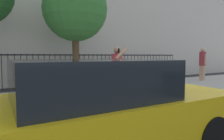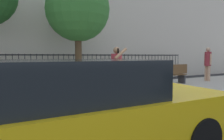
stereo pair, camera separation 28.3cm
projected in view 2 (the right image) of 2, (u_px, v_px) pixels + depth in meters
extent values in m
plane|color=#28282B|center=(183.00, 108.00, 5.74)|extent=(60.00, 60.00, 0.00)
cube|color=#B2ADA3|center=(138.00, 93.00, 7.66)|extent=(28.00, 4.40, 0.15)
cube|color=black|center=(99.00, 55.00, 10.81)|extent=(12.00, 0.04, 0.06)
cylinder|color=black|center=(0.00, 72.00, 8.64)|extent=(0.03, 0.03, 1.60)
cylinder|color=black|center=(6.00, 72.00, 8.76)|extent=(0.03, 0.03, 1.60)
cylinder|color=black|center=(13.00, 72.00, 8.88)|extent=(0.03, 0.03, 1.60)
cylinder|color=black|center=(19.00, 71.00, 9.00)|extent=(0.03, 0.03, 1.60)
cylinder|color=black|center=(25.00, 71.00, 9.12)|extent=(0.03, 0.03, 1.60)
cylinder|color=black|center=(31.00, 71.00, 9.24)|extent=(0.03, 0.03, 1.60)
cylinder|color=black|center=(37.00, 71.00, 9.36)|extent=(0.03, 0.03, 1.60)
cylinder|color=black|center=(43.00, 71.00, 9.48)|extent=(0.03, 0.03, 1.60)
cylinder|color=black|center=(48.00, 70.00, 9.60)|extent=(0.03, 0.03, 1.60)
cylinder|color=black|center=(54.00, 70.00, 9.72)|extent=(0.03, 0.03, 1.60)
cylinder|color=black|center=(59.00, 70.00, 9.84)|extent=(0.03, 0.03, 1.60)
cylinder|color=black|center=(64.00, 70.00, 9.96)|extent=(0.03, 0.03, 1.60)
cylinder|color=black|center=(69.00, 70.00, 10.08)|extent=(0.03, 0.03, 1.60)
cylinder|color=black|center=(74.00, 70.00, 10.20)|extent=(0.03, 0.03, 1.60)
cylinder|color=black|center=(79.00, 69.00, 10.32)|extent=(0.03, 0.03, 1.60)
cylinder|color=black|center=(83.00, 69.00, 10.44)|extent=(0.03, 0.03, 1.60)
cylinder|color=black|center=(88.00, 69.00, 10.56)|extent=(0.03, 0.03, 1.60)
cylinder|color=black|center=(92.00, 69.00, 10.68)|extent=(0.03, 0.03, 1.60)
cylinder|color=black|center=(97.00, 69.00, 10.80)|extent=(0.03, 0.03, 1.60)
cylinder|color=black|center=(101.00, 69.00, 10.92)|extent=(0.03, 0.03, 1.60)
cylinder|color=black|center=(105.00, 69.00, 11.04)|extent=(0.03, 0.03, 1.60)
cylinder|color=black|center=(109.00, 68.00, 11.17)|extent=(0.03, 0.03, 1.60)
cylinder|color=black|center=(113.00, 68.00, 11.29)|extent=(0.03, 0.03, 1.60)
cylinder|color=black|center=(117.00, 68.00, 11.41)|extent=(0.03, 0.03, 1.60)
cylinder|color=black|center=(121.00, 68.00, 11.53)|extent=(0.03, 0.03, 1.60)
cylinder|color=black|center=(124.00, 68.00, 11.65)|extent=(0.03, 0.03, 1.60)
cylinder|color=black|center=(128.00, 68.00, 11.77)|extent=(0.03, 0.03, 1.60)
cylinder|color=black|center=(132.00, 68.00, 11.89)|extent=(0.03, 0.03, 1.60)
cylinder|color=black|center=(135.00, 68.00, 12.01)|extent=(0.03, 0.03, 1.60)
cylinder|color=black|center=(139.00, 67.00, 12.13)|extent=(0.03, 0.03, 1.60)
cylinder|color=black|center=(142.00, 67.00, 12.25)|extent=(0.03, 0.03, 1.60)
cylinder|color=black|center=(145.00, 67.00, 12.37)|extent=(0.03, 0.03, 1.60)
cylinder|color=black|center=(149.00, 67.00, 12.49)|extent=(0.03, 0.03, 1.60)
cylinder|color=black|center=(152.00, 67.00, 12.61)|extent=(0.03, 0.03, 1.60)
cylinder|color=black|center=(155.00, 67.00, 12.73)|extent=(0.03, 0.03, 1.60)
cylinder|color=black|center=(158.00, 67.00, 12.85)|extent=(0.03, 0.03, 1.60)
cylinder|color=black|center=(161.00, 67.00, 12.97)|extent=(0.03, 0.03, 1.60)
cylinder|color=black|center=(164.00, 67.00, 13.09)|extent=(0.03, 0.03, 1.60)
cylinder|color=black|center=(167.00, 66.00, 13.21)|extent=(0.03, 0.03, 1.60)
cylinder|color=black|center=(170.00, 66.00, 13.33)|extent=(0.03, 0.03, 1.60)
cylinder|color=black|center=(172.00, 66.00, 13.45)|extent=(0.03, 0.03, 1.60)
cylinder|color=black|center=(175.00, 66.00, 13.57)|extent=(0.03, 0.03, 1.60)
cylinder|color=black|center=(178.00, 66.00, 13.69)|extent=(0.03, 0.03, 1.60)
cube|color=yellow|center=(92.00, 119.00, 2.94)|extent=(4.22, 1.86, 0.70)
cube|color=black|center=(79.00, 79.00, 2.80)|extent=(2.02, 1.63, 0.55)
cylinder|color=black|center=(136.00, 111.00, 4.30)|extent=(0.64, 0.23, 0.64)
cylinder|color=black|center=(201.00, 138.00, 2.85)|extent=(0.64, 0.23, 0.64)
cylinder|color=#936B4C|center=(118.00, 87.00, 6.23)|extent=(0.15, 0.15, 0.74)
cylinder|color=#936B4C|center=(114.00, 86.00, 6.38)|extent=(0.15, 0.15, 0.74)
cylinder|color=#992D38|center=(116.00, 64.00, 6.26)|extent=(0.39, 0.39, 0.68)
sphere|color=#936B4C|center=(117.00, 50.00, 6.22)|extent=(0.21, 0.21, 0.21)
cylinder|color=#936B4C|center=(121.00, 54.00, 6.07)|extent=(0.48, 0.17, 0.37)
cylinder|color=#936B4C|center=(113.00, 65.00, 6.41)|extent=(0.09, 0.09, 0.52)
cube|color=black|center=(118.00, 51.00, 6.07)|extent=(0.02, 0.07, 0.15)
cube|color=brown|center=(111.00, 67.00, 6.47)|extent=(0.21, 0.30, 0.34)
cylinder|color=tan|center=(209.00, 74.00, 10.61)|extent=(0.15, 0.15, 0.82)
cylinder|color=tan|center=(206.00, 73.00, 10.80)|extent=(0.15, 0.15, 0.82)
cylinder|color=#992D38|center=(208.00, 59.00, 10.65)|extent=(0.40, 0.40, 0.75)
sphere|color=tan|center=(208.00, 50.00, 10.62)|extent=(0.23, 0.23, 0.23)
cylinder|color=tan|center=(211.00, 59.00, 10.46)|extent=(0.09, 0.09, 0.57)
cylinder|color=tan|center=(205.00, 59.00, 10.85)|extent=(0.09, 0.09, 0.57)
cube|color=brown|center=(171.00, 75.00, 9.53)|extent=(1.60, 0.45, 0.05)
cube|color=brown|center=(175.00, 69.00, 9.34)|extent=(1.60, 0.06, 0.44)
cube|color=#333338|center=(160.00, 81.00, 9.22)|extent=(0.08, 0.41, 0.40)
cube|color=#333338|center=(182.00, 79.00, 9.88)|extent=(0.08, 0.41, 0.40)
cylinder|color=#4C3823|center=(78.00, 58.00, 8.92)|extent=(0.30, 0.30, 2.78)
sphere|color=#387A33|center=(78.00, 9.00, 8.77)|extent=(2.82, 2.82, 2.82)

